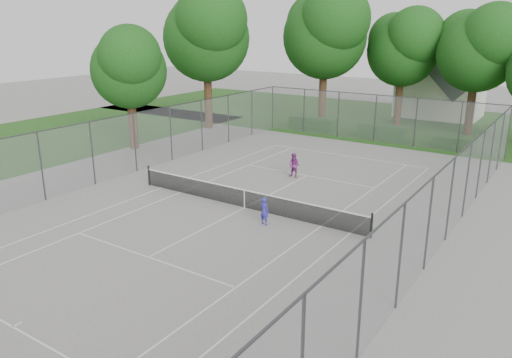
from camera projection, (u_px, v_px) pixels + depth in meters
The scene contains 16 objects.
ground at pixel (245, 208), 24.06m from camera, with size 120.00×120.00×0.00m, color slate.
grass_far at pixel (410, 123), 44.71m from camera, with size 60.00×20.00×0.00m, color #1C4413.
court_markings at pixel (245, 208), 24.06m from camera, with size 11.03×23.83×0.01m.
tennis_net at pixel (244, 198), 23.91m from camera, with size 12.87×0.10×1.10m.
perimeter_fence at pixel (244, 172), 23.52m from camera, with size 18.08×34.08×3.52m.
tree_far_left at pixel (326, 30), 41.68m from camera, with size 8.11×7.40×11.65m.
tree_far_midleft at pixel (404, 45), 41.78m from camera, with size 6.88×6.29×9.90m.
tree_far_midright at pixel (480, 45), 37.79m from camera, with size 7.00×6.39×10.06m.
tree_side_back at pixel (207, 31), 40.10m from camera, with size 8.04×7.34×11.56m.
tree_side_front at pixel (128, 64), 33.81m from camera, with size 5.92×5.41×8.51m.
hedge_left at pixel (313, 123), 41.74m from camera, with size 3.95×1.19×0.99m, color #194315.
hedge_mid at pixel (382, 132), 38.12m from camera, with size 3.55×1.01×1.12m, color #194315.
hedge_right at pixel (454, 143), 35.32m from camera, with size 2.72×1.00×0.82m, color #194315.
house at pixel (442, 78), 46.63m from camera, with size 7.24×5.61×9.01m.
girl_player at pixel (264, 211), 21.90m from camera, with size 0.46×0.30×1.27m, color #2F2BA3.
woman_player at pixel (294, 166), 28.61m from camera, with size 0.69×0.54×1.42m, color #7E2A76.
Camera 1 is at (12.96, -18.45, 8.52)m, focal length 35.00 mm.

